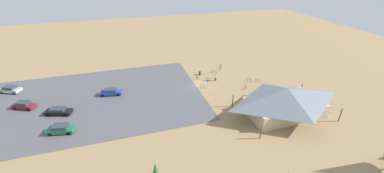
# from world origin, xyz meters

# --- Properties ---
(ground) EXTENTS (160.00, 160.00, 0.00)m
(ground) POSITION_xyz_m (0.00, 0.00, 0.00)
(ground) COLOR #9E7F56
(ground) RESTS_ON ground
(parking_lot_asphalt) EXTENTS (43.73, 29.05, 0.05)m
(parking_lot_asphalt) POSITION_xyz_m (22.42, -0.48, 0.03)
(parking_lot_asphalt) COLOR #56565B
(parking_lot_asphalt) RESTS_ON ground
(bike_pavilion) EXTENTS (16.35, 10.55, 5.35)m
(bike_pavilion) POSITION_xyz_m (-11.44, 15.57, 3.01)
(bike_pavilion) COLOR #C6B28E
(bike_pavilion) RESTS_ON ground
(trash_bin) EXTENTS (0.60, 0.60, 0.90)m
(trash_bin) POSITION_xyz_m (-2.30, -5.51, 0.45)
(trash_bin) COLOR brown
(trash_bin) RESTS_ON ground
(lot_sign) EXTENTS (0.56, 0.08, 2.20)m
(lot_sign) POSITION_xyz_m (-1.53, 1.89, 1.41)
(lot_sign) COLOR #99999E
(lot_sign) RESTS_ON ground
(bicycle_teal_yard_center) EXTENTS (0.48, 1.70, 0.85)m
(bicycle_teal_yard_center) POSITION_xyz_m (-0.89, -3.50, 0.39)
(bicycle_teal_yard_center) COLOR black
(bicycle_teal_yard_center) RESTS_ON ground
(bicycle_black_near_porch) EXTENTS (0.96, 1.40, 0.75)m
(bicycle_black_near_porch) POSITION_xyz_m (-0.63, 1.21, 0.35)
(bicycle_black_near_porch) COLOR black
(bicycle_black_near_porch) RESTS_ON ground
(bicycle_silver_near_sign) EXTENTS (1.27, 1.25, 0.75)m
(bicycle_silver_near_sign) POSITION_xyz_m (-8.45, -7.00, 0.35)
(bicycle_silver_near_sign) COLOR black
(bicycle_silver_near_sign) RESTS_ON ground
(bicycle_yellow_yard_right) EXTENTS (1.69, 0.48, 0.87)m
(bicycle_yellow_yard_right) POSITION_xyz_m (-13.93, 2.32, 0.38)
(bicycle_yellow_yard_right) COLOR black
(bicycle_yellow_yard_right) RESTS_ON ground
(bicycle_white_trailside) EXTENTS (0.89, 1.49, 0.73)m
(bicycle_white_trailside) POSITION_xyz_m (-9.37, -8.72, 0.34)
(bicycle_white_trailside) COLOR black
(bicycle_white_trailside) RESTS_ON ground
(bicycle_red_lone_west) EXTENTS (1.29, 1.23, 0.87)m
(bicycle_red_lone_west) POSITION_xyz_m (-9.32, 4.77, 0.39)
(bicycle_red_lone_west) COLOR black
(bicycle_red_lone_west) RESTS_ON ground
(bicycle_green_edge_south) EXTENTS (0.48, 1.70, 0.83)m
(bicycle_green_edge_south) POSITION_xyz_m (-12.29, 1.48, 0.37)
(bicycle_green_edge_south) COLOR black
(bicycle_green_edge_south) RESTS_ON ground
(bicycle_orange_edge_north) EXTENTS (1.10, 1.38, 0.80)m
(bicycle_orange_edge_north) POSITION_xyz_m (-5.97, -5.49, 0.37)
(bicycle_orange_edge_north) COLOR black
(bicycle_orange_edge_north) RESTS_ON ground
(bicycle_blue_mid_cluster) EXTENTS (1.52, 0.90, 0.86)m
(bicycle_blue_mid_cluster) POSITION_xyz_m (-3.13, -1.82, 0.37)
(bicycle_blue_mid_cluster) COLOR black
(bicycle_blue_mid_cluster) RESTS_ON ground
(bicycle_purple_front_row) EXTENTS (0.88, 1.40, 0.81)m
(bicycle_purple_front_row) POSITION_xyz_m (-15.87, 6.06, 0.35)
(bicycle_purple_front_row) COLOR black
(bicycle_purple_front_row) RESTS_ON ground
(car_black_aisle_side) EXTENTS (5.04, 3.12, 1.31)m
(car_black_aisle_side) POSITION_xyz_m (28.49, 3.33, 0.71)
(car_black_aisle_side) COLOR black
(car_black_aisle_side) RESTS_ON parking_lot_asphalt
(car_blue_near_entry) EXTENTS (4.77, 2.57, 1.33)m
(car_blue_near_entry) POSITION_xyz_m (19.12, -1.47, 0.72)
(car_blue_near_entry) COLOR #1E42B2
(car_blue_near_entry) RESTS_ON parking_lot_asphalt
(car_maroon_end_stall) EXTENTS (4.53, 3.37, 1.43)m
(car_maroon_end_stall) POSITION_xyz_m (35.16, -0.94, 0.75)
(car_maroon_end_stall) COLOR maroon
(car_maroon_end_stall) RESTS_ON parking_lot_asphalt
(car_silver_mid_lot) EXTENTS (4.66, 3.48, 1.41)m
(car_silver_mid_lot) POSITION_xyz_m (39.78, -9.15, 0.75)
(car_silver_mid_lot) COLOR #BCBCC1
(car_silver_mid_lot) RESTS_ON parking_lot_asphalt
(car_green_front_row) EXTENTS (4.56, 2.72, 1.43)m
(car_green_front_row) POSITION_xyz_m (27.22, 9.40, 0.76)
(car_green_front_row) COLOR #1E6B3D
(car_green_front_row) RESTS_ON parking_lot_asphalt
(visitor_near_lot) EXTENTS (0.40, 0.36, 1.72)m
(visitor_near_lot) POSITION_xyz_m (-14.05, 7.33, 0.90)
(visitor_near_lot) COLOR #2D3347
(visitor_near_lot) RESTS_ON ground
(visitor_at_bikes) EXTENTS (0.36, 0.36, 1.67)m
(visitor_at_bikes) POSITION_xyz_m (-4.71, -1.21, 0.87)
(visitor_at_bikes) COLOR #2D3347
(visitor_at_bikes) RESTS_ON ground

